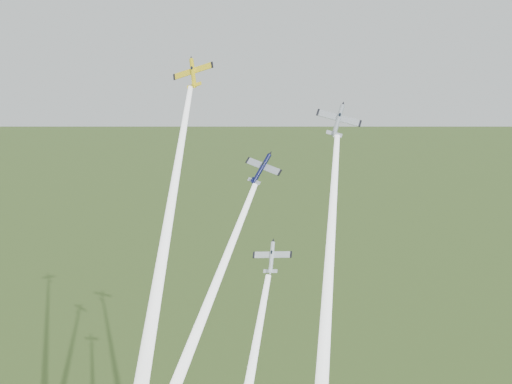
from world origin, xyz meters
The scene contains 7 objects.
plane_yellow centered at (-16.81, 7.74, 111.57)m, with size 8.35×8.29×1.31m, color yellow, non-canonical shape.
smoke_trail_yellow centered at (-14.31, -12.67, 83.71)m, with size 2.57×2.57×62.85m, color white, non-canonical shape.
plane_navy centered at (-0.47, -0.96, 95.22)m, with size 7.57×7.51×1.19m, color #0C0F36, non-canonical shape.
smoke_trail_navy centered at (-6.95, -19.18, 69.01)m, with size 2.57×2.57×58.73m, color white, non-canonical shape.
plane_silver_right centered at (12.07, 4.95, 103.63)m, with size 8.17×8.11×1.28m, color #AAB0B8, non-canonical shape.
smoke_trail_silver_right centered at (14.36, -15.22, 76.12)m, with size 2.57×2.57×61.96m, color white, non-canonical shape.
plane_silver_low centered at (3.66, -8.91, 81.52)m, with size 6.93×6.88×1.09m, color silver, non-canonical shape.
Camera 1 is at (30.83, -109.00, 115.75)m, focal length 45.00 mm.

